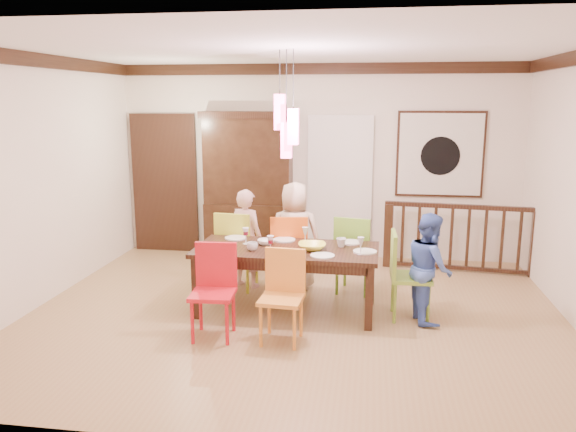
# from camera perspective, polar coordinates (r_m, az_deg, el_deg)

# --- Properties ---
(floor) EXTENTS (6.00, 6.00, 0.00)m
(floor) POSITION_cam_1_polar(r_m,az_deg,el_deg) (6.45, 0.65, -9.92)
(floor) COLOR #A58150
(floor) RESTS_ON ground
(ceiling) EXTENTS (6.00, 6.00, 0.00)m
(ceiling) POSITION_cam_1_polar(r_m,az_deg,el_deg) (6.02, 0.72, 16.68)
(ceiling) COLOR white
(ceiling) RESTS_ON wall_back
(wall_back) EXTENTS (6.00, 0.00, 6.00)m
(wall_back) POSITION_cam_1_polar(r_m,az_deg,el_deg) (8.53, 2.97, 5.47)
(wall_back) COLOR beige
(wall_back) RESTS_ON floor
(wall_left) EXTENTS (0.00, 5.00, 5.00)m
(wall_left) POSITION_cam_1_polar(r_m,az_deg,el_deg) (7.12, -24.04, 3.20)
(wall_left) COLOR beige
(wall_left) RESTS_ON floor
(crown_molding) EXTENTS (6.00, 5.00, 0.16)m
(crown_molding) POSITION_cam_1_polar(r_m,az_deg,el_deg) (6.01, 0.72, 15.92)
(crown_molding) COLOR black
(crown_molding) RESTS_ON wall_back
(panel_door) EXTENTS (1.04, 0.07, 2.24)m
(panel_door) POSITION_cam_1_polar(r_m,az_deg,el_deg) (9.08, -12.36, 3.05)
(panel_door) COLOR black
(panel_door) RESTS_ON wall_back
(white_doorway) EXTENTS (0.97, 0.05, 2.22)m
(white_doorway) POSITION_cam_1_polar(r_m,az_deg,el_deg) (8.52, 5.26, 2.71)
(white_doorway) COLOR silver
(white_doorway) RESTS_ON wall_back
(painting) EXTENTS (1.25, 0.06, 1.25)m
(painting) POSITION_cam_1_polar(r_m,az_deg,el_deg) (8.49, 15.20, 6.06)
(painting) COLOR black
(painting) RESTS_ON wall_back
(pendant_cluster) EXTENTS (0.27, 0.21, 1.14)m
(pendant_cluster) POSITION_cam_1_polar(r_m,az_deg,el_deg) (6.10, -0.15, 9.15)
(pendant_cluster) COLOR #E7457B
(pendant_cluster) RESTS_ON ceiling
(dining_table) EXTENTS (2.07, 0.98, 0.75)m
(dining_table) POSITION_cam_1_polar(r_m,az_deg,el_deg) (6.33, -0.15, -4.00)
(dining_table) COLOR black
(dining_table) RESTS_ON floor
(chair_far_left) EXTENTS (0.51, 0.51, 1.01)m
(chair_far_left) POSITION_cam_1_polar(r_m,az_deg,el_deg) (7.17, -5.10, -2.85)
(chair_far_left) COLOR #C1D034
(chair_far_left) RESTS_ON floor
(chair_far_mid) EXTENTS (0.52, 0.52, 1.00)m
(chair_far_mid) POSITION_cam_1_polar(r_m,az_deg,el_deg) (7.01, 0.05, -3.20)
(chair_far_mid) COLOR #D65614
(chair_far_mid) RESTS_ON floor
(chair_far_right) EXTENTS (0.54, 0.54, 0.99)m
(chair_far_right) POSITION_cam_1_polar(r_m,az_deg,el_deg) (7.04, 6.88, -3.28)
(chair_far_right) COLOR #659E2A
(chair_far_right) RESTS_ON floor
(chair_near_left) EXTENTS (0.45, 0.45, 0.95)m
(chair_near_left) POSITION_cam_1_polar(r_m,az_deg,el_deg) (5.72, -7.67, -7.09)
(chair_near_left) COLOR red
(chair_near_left) RESTS_ON floor
(chair_near_mid) EXTENTS (0.44, 0.44, 0.92)m
(chair_near_mid) POSITION_cam_1_polar(r_m,az_deg,el_deg) (5.58, -0.69, -7.68)
(chair_near_mid) COLOR orange
(chair_near_mid) RESTS_ON floor
(chair_end_right) EXTENTS (0.45, 0.45, 0.97)m
(chair_end_right) POSITION_cam_1_polar(r_m,az_deg,el_deg) (6.31, 12.41, -5.38)
(chair_end_right) COLOR #7EAC36
(chair_end_right) RESTS_ON floor
(china_hutch) EXTENTS (1.40, 0.46, 2.21)m
(china_hutch) POSITION_cam_1_polar(r_m,az_deg,el_deg) (8.53, -4.05, 3.16)
(china_hutch) COLOR black
(china_hutch) RESTS_ON floor
(balustrade) EXTENTS (2.10, 0.31, 0.96)m
(balustrade) POSITION_cam_1_polar(r_m,az_deg,el_deg) (8.21, 17.04, -2.03)
(balustrade) COLOR black
(balustrade) RESTS_ON floor
(person_far_left) EXTENTS (0.54, 0.45, 1.28)m
(person_far_left) POSITION_cam_1_polar(r_m,az_deg,el_deg) (7.21, -4.26, -2.28)
(person_far_left) COLOR #FDC4C1
(person_far_left) RESTS_ON floor
(person_far_mid) EXTENTS (0.69, 0.47, 1.38)m
(person_far_mid) POSITION_cam_1_polar(r_m,az_deg,el_deg) (7.12, 0.68, -2.01)
(person_far_mid) COLOR beige
(person_far_mid) RESTS_ON floor
(person_end_right) EXTENTS (0.56, 0.66, 1.20)m
(person_end_right) POSITION_cam_1_polar(r_m,az_deg,el_deg) (6.28, 14.15, -5.09)
(person_end_right) COLOR #4567C3
(person_end_right) RESTS_ON floor
(serving_bowl) EXTENTS (0.34, 0.34, 0.08)m
(serving_bowl) POSITION_cam_1_polar(r_m,az_deg,el_deg) (6.22, 2.45, -3.11)
(serving_bowl) COLOR yellow
(serving_bowl) RESTS_ON dining_table
(small_bowl) EXTENTS (0.21, 0.21, 0.06)m
(small_bowl) POSITION_cam_1_polar(r_m,az_deg,el_deg) (6.44, -2.26, -2.67)
(small_bowl) COLOR white
(small_bowl) RESTS_ON dining_table
(cup_left) EXTENTS (0.15, 0.15, 0.09)m
(cup_left) POSITION_cam_1_polar(r_m,az_deg,el_deg) (6.19, -3.65, -3.11)
(cup_left) COLOR silver
(cup_left) RESTS_ON dining_table
(cup_right) EXTENTS (0.14, 0.14, 0.10)m
(cup_right) POSITION_cam_1_polar(r_m,az_deg,el_deg) (6.36, 5.43, -2.70)
(cup_right) COLOR silver
(cup_right) RESTS_ON dining_table
(plate_far_left) EXTENTS (0.26, 0.26, 0.01)m
(plate_far_left) POSITION_cam_1_polar(r_m,az_deg,el_deg) (6.75, -5.34, -2.23)
(plate_far_left) COLOR white
(plate_far_left) RESTS_ON dining_table
(plate_far_mid) EXTENTS (0.26, 0.26, 0.01)m
(plate_far_mid) POSITION_cam_1_polar(r_m,az_deg,el_deg) (6.64, -0.36, -2.42)
(plate_far_mid) COLOR white
(plate_far_mid) RESTS_ON dining_table
(plate_far_right) EXTENTS (0.26, 0.26, 0.01)m
(plate_far_right) POSITION_cam_1_polar(r_m,az_deg,el_deg) (6.56, 6.38, -2.66)
(plate_far_right) COLOR white
(plate_far_right) RESTS_ON dining_table
(plate_near_left) EXTENTS (0.26, 0.26, 0.01)m
(plate_near_left) POSITION_cam_1_polar(r_m,az_deg,el_deg) (6.15, -7.54, -3.69)
(plate_near_left) COLOR white
(plate_near_left) RESTS_ON dining_table
(plate_near_mid) EXTENTS (0.26, 0.26, 0.01)m
(plate_near_mid) POSITION_cam_1_polar(r_m,az_deg,el_deg) (5.98, 3.52, -4.04)
(plate_near_mid) COLOR white
(plate_near_mid) RESTS_ON dining_table
(plate_end_right) EXTENTS (0.26, 0.26, 0.01)m
(plate_end_right) POSITION_cam_1_polar(r_m,az_deg,el_deg) (6.19, 7.83, -3.60)
(plate_end_right) COLOR white
(plate_end_right) RESTS_ON dining_table
(wine_glass_a) EXTENTS (0.08, 0.08, 0.19)m
(wine_glass_a) POSITION_cam_1_polar(r_m,az_deg,el_deg) (6.47, -4.32, -2.03)
(wine_glass_a) COLOR #590C19
(wine_glass_a) RESTS_ON dining_table
(wine_glass_b) EXTENTS (0.08, 0.08, 0.19)m
(wine_glass_b) POSITION_cam_1_polar(r_m,az_deg,el_deg) (6.49, 1.77, -1.97)
(wine_glass_b) COLOR silver
(wine_glass_b) RESTS_ON dining_table
(wine_glass_c) EXTENTS (0.08, 0.08, 0.19)m
(wine_glass_c) POSITION_cam_1_polar(r_m,az_deg,el_deg) (6.08, -1.80, -2.89)
(wine_glass_c) COLOR #590C19
(wine_glass_c) RESTS_ON dining_table
(wine_glass_d) EXTENTS (0.08, 0.08, 0.19)m
(wine_glass_d) POSITION_cam_1_polar(r_m,az_deg,el_deg) (6.07, 7.39, -3.02)
(wine_glass_d) COLOR silver
(wine_glass_d) RESTS_ON dining_table
(napkin) EXTENTS (0.18, 0.14, 0.01)m
(napkin) POSITION_cam_1_polar(r_m,az_deg,el_deg) (5.98, -1.13, -4.03)
(napkin) COLOR #D83359
(napkin) RESTS_ON dining_table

